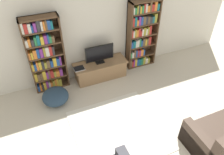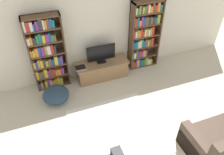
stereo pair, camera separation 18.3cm
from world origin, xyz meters
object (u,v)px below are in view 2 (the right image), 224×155
object	(u,v)px
bookshelf_right	(143,35)
beanbag_ottoman	(56,95)
tv_stand	(102,70)
laptop	(80,68)
television	(101,54)
bookshelf_left	(47,54)

from	to	relation	value
bookshelf_right	beanbag_ottoman	xyz separation A→B (m)	(-2.71, -0.68, -0.82)
tv_stand	laptop	distance (m)	0.67
bookshelf_right	tv_stand	xyz separation A→B (m)	(-1.32, -0.15, -0.77)
television	beanbag_ottoman	world-z (taller)	television
bookshelf_right	tv_stand	size ratio (longest dim) A/B	1.35
television	bookshelf_right	bearing A→B (deg)	5.76
bookshelf_right	tv_stand	distance (m)	1.53
tv_stand	beanbag_ottoman	size ratio (longest dim) A/B	2.29
bookshelf_left	television	xyz separation A→B (m)	(1.39, -0.13, -0.22)
television	laptop	size ratio (longest dim) A/B	2.80
laptop	bookshelf_right	bearing A→B (deg)	5.87
tv_stand	laptop	bearing A→B (deg)	-175.43
bookshelf_left	bookshelf_right	world-z (taller)	same
bookshelf_right	beanbag_ottoman	bearing A→B (deg)	-166.03
bookshelf_left	beanbag_ottoman	distance (m)	1.05
beanbag_ottoman	bookshelf_left	bearing A→B (deg)	89.33
television	beanbag_ottoman	xyz separation A→B (m)	(-1.40, -0.54, -0.58)
bookshelf_left	laptop	world-z (taller)	bookshelf_left
laptop	tv_stand	bearing A→B (deg)	4.57
bookshelf_left	beanbag_ottoman	xyz separation A→B (m)	(-0.01, -0.68, -0.80)
tv_stand	television	world-z (taller)	television
beanbag_ottoman	television	bearing A→B (deg)	21.23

